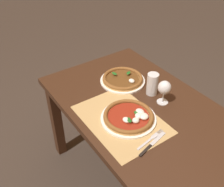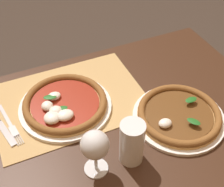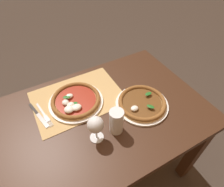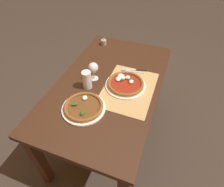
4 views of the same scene
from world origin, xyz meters
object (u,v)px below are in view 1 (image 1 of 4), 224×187
object	(u,v)px
pizza_near	(129,117)
pint_glass	(152,84)
pizza_far	(123,79)
knife	(153,144)
wine_glass	(165,89)
fork	(150,139)

from	to	relation	value
pizza_near	pint_glass	distance (m)	0.30
pizza_far	knife	world-z (taller)	pizza_far
wine_glass	fork	size ratio (longest dim) A/B	0.77
pizza_near	knife	distance (m)	0.22
pizza_near	wine_glass	world-z (taller)	wine_glass
pizza_near	fork	bearing A→B (deg)	-0.93
pizza_far	pint_glass	xyz separation A→B (m)	(0.21, 0.07, 0.05)
pizza_near	pint_glass	size ratio (longest dim) A/B	2.19
fork	knife	distance (m)	0.03
pizza_far	knife	size ratio (longest dim) A/B	1.44
pizza_near	wine_glass	size ratio (longest dim) A/B	2.05
wine_glass	pint_glass	distance (m)	0.12
pint_glass	knife	xyz separation A→B (m)	(0.33, -0.29, -0.06)
pint_glass	fork	bearing A→B (deg)	-42.13
pizza_far	fork	bearing A→B (deg)	-21.33
knife	wine_glass	bearing A→B (deg)	128.09
pizza_far	wine_glass	bearing A→B (deg)	11.62
knife	fork	bearing A→B (deg)	158.90
pizza_near	fork	distance (m)	0.19
pint_glass	knife	bearing A→B (deg)	-40.70
pint_glass	wine_glass	bearing A→B (deg)	-2.92
pizza_near	knife	bearing A→B (deg)	-3.71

